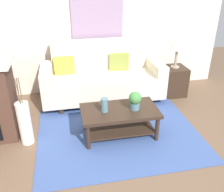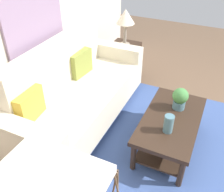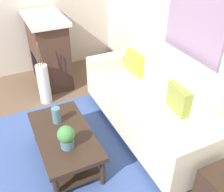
{
  "view_description": "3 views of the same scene",
  "coord_description": "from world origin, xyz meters",
  "px_view_note": "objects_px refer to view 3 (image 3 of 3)",
  "views": [
    {
      "loc": [
        -0.71,
        -2.52,
        2.2
      ],
      "look_at": [
        -0.03,
        0.83,
        0.47
      ],
      "focal_mm": 39.89,
      "sensor_mm": 36.0,
      "label": 1
    },
    {
      "loc": [
        -2.2,
        0.16,
        2.23
      ],
      "look_at": [
        -0.08,
        1.15,
        0.58
      ],
      "focal_mm": 40.41,
      "sensor_mm": 36.0,
      "label": 2
    },
    {
      "loc": [
        2.2,
        0.01,
        2.41
      ],
      "look_at": [
        -0.13,
        1.12,
        0.65
      ],
      "focal_mm": 42.09,
      "sensor_mm": 36.0,
      "label": 3
    }
  ],
  "objects_px": {
    "throw_pillow_mustard": "(136,63)",
    "fireplace": "(49,50)",
    "throw_pillow_olive": "(179,99)",
    "floor_vase": "(44,84)",
    "couch": "(152,104)",
    "framed_painting": "(195,19)",
    "potted_plant_tabletop": "(66,137)",
    "tabletop_vase": "(56,115)",
    "coffee_table": "(65,141)"
  },
  "relations": [
    {
      "from": "fireplace",
      "to": "floor_vase",
      "type": "distance_m",
      "value": 0.69
    },
    {
      "from": "throw_pillow_olive",
      "to": "tabletop_vase",
      "type": "distance_m",
      "value": 1.43
    },
    {
      "from": "couch",
      "to": "tabletop_vase",
      "type": "xyz_separation_m",
      "value": [
        -0.17,
        -1.2,
        0.1
      ]
    },
    {
      "from": "couch",
      "to": "fireplace",
      "type": "bearing_deg",
      "value": -155.22
    },
    {
      "from": "framed_painting",
      "to": "floor_vase",
      "type": "bearing_deg",
      "value": -128.85
    },
    {
      "from": "tabletop_vase",
      "to": "floor_vase",
      "type": "bearing_deg",
      "value": 175.45
    },
    {
      "from": "couch",
      "to": "potted_plant_tabletop",
      "type": "height_order",
      "value": "couch"
    },
    {
      "from": "throw_pillow_mustard",
      "to": "framed_painting",
      "type": "distance_m",
      "value": 1.09
    },
    {
      "from": "tabletop_vase",
      "to": "floor_vase",
      "type": "distance_m",
      "value": 1.13
    },
    {
      "from": "floor_vase",
      "to": "potted_plant_tabletop",
      "type": "bearing_deg",
      "value": -3.74
    },
    {
      "from": "framed_painting",
      "to": "potted_plant_tabletop",
      "type": "bearing_deg",
      "value": -81.06
    },
    {
      "from": "tabletop_vase",
      "to": "framed_painting",
      "type": "height_order",
      "value": "framed_painting"
    },
    {
      "from": "throw_pillow_olive",
      "to": "potted_plant_tabletop",
      "type": "relative_size",
      "value": 1.37
    },
    {
      "from": "potted_plant_tabletop",
      "to": "fireplace",
      "type": "bearing_deg",
      "value": 170.44
    },
    {
      "from": "coffee_table",
      "to": "framed_painting",
      "type": "relative_size",
      "value": 1.15
    },
    {
      "from": "coffee_table",
      "to": "potted_plant_tabletop",
      "type": "relative_size",
      "value": 4.2
    },
    {
      "from": "throw_pillow_mustard",
      "to": "throw_pillow_olive",
      "type": "height_order",
      "value": "same"
    },
    {
      "from": "tabletop_vase",
      "to": "potted_plant_tabletop",
      "type": "distance_m",
      "value": 0.44
    },
    {
      "from": "tabletop_vase",
      "to": "fireplace",
      "type": "height_order",
      "value": "fireplace"
    },
    {
      "from": "fireplace",
      "to": "potted_plant_tabletop",
      "type": "bearing_deg",
      "value": -9.56
    },
    {
      "from": "potted_plant_tabletop",
      "to": "throw_pillow_olive",
      "type": "bearing_deg",
      "value": 86.97
    },
    {
      "from": "potted_plant_tabletop",
      "to": "framed_painting",
      "type": "xyz_separation_m",
      "value": [
        -0.26,
        1.68,
        0.89
      ]
    },
    {
      "from": "throw_pillow_mustard",
      "to": "fireplace",
      "type": "bearing_deg",
      "value": -140.33
    },
    {
      "from": "potted_plant_tabletop",
      "to": "floor_vase",
      "type": "xyz_separation_m",
      "value": [
        -1.54,
        0.1,
        -0.25
      ]
    },
    {
      "from": "tabletop_vase",
      "to": "floor_vase",
      "type": "height_order",
      "value": "floor_vase"
    },
    {
      "from": "tabletop_vase",
      "to": "floor_vase",
      "type": "xyz_separation_m",
      "value": [
        -1.1,
        0.09,
        -0.21
      ]
    },
    {
      "from": "throw_pillow_mustard",
      "to": "floor_vase",
      "type": "height_order",
      "value": "throw_pillow_mustard"
    },
    {
      "from": "coffee_table",
      "to": "potted_plant_tabletop",
      "type": "distance_m",
      "value": 0.34
    },
    {
      "from": "couch",
      "to": "framed_painting",
      "type": "bearing_deg",
      "value": 90.0
    },
    {
      "from": "throw_pillow_mustard",
      "to": "couch",
      "type": "bearing_deg",
      "value": -10.65
    },
    {
      "from": "throw_pillow_olive",
      "to": "floor_vase",
      "type": "distance_m",
      "value": 2.06
    },
    {
      "from": "couch",
      "to": "framed_painting",
      "type": "relative_size",
      "value": 2.27
    },
    {
      "from": "throw_pillow_mustard",
      "to": "tabletop_vase",
      "type": "relative_size",
      "value": 1.8
    },
    {
      "from": "throw_pillow_mustard",
      "to": "potted_plant_tabletop",
      "type": "relative_size",
      "value": 1.37
    },
    {
      "from": "throw_pillow_mustard",
      "to": "throw_pillow_olive",
      "type": "relative_size",
      "value": 1.0
    },
    {
      "from": "tabletop_vase",
      "to": "potted_plant_tabletop",
      "type": "height_order",
      "value": "potted_plant_tabletop"
    },
    {
      "from": "tabletop_vase",
      "to": "potted_plant_tabletop",
      "type": "bearing_deg",
      "value": -1.69
    },
    {
      "from": "couch",
      "to": "tabletop_vase",
      "type": "relative_size",
      "value": 10.82
    },
    {
      "from": "tabletop_vase",
      "to": "floor_vase",
      "type": "relative_size",
      "value": 0.32
    },
    {
      "from": "floor_vase",
      "to": "framed_painting",
      "type": "bearing_deg",
      "value": 51.15
    },
    {
      "from": "throw_pillow_olive",
      "to": "couch",
      "type": "bearing_deg",
      "value": -159.38
    },
    {
      "from": "coffee_table",
      "to": "framed_painting",
      "type": "height_order",
      "value": "framed_painting"
    },
    {
      "from": "throw_pillow_mustard",
      "to": "tabletop_vase",
      "type": "height_order",
      "value": "throw_pillow_mustard"
    },
    {
      "from": "throw_pillow_olive",
      "to": "floor_vase",
      "type": "relative_size",
      "value": 0.57
    },
    {
      "from": "couch",
      "to": "throw_pillow_mustard",
      "type": "relative_size",
      "value": 6.01
    },
    {
      "from": "throw_pillow_olive",
      "to": "floor_vase",
      "type": "bearing_deg",
      "value": -142.38
    },
    {
      "from": "couch",
      "to": "floor_vase",
      "type": "distance_m",
      "value": 1.7
    },
    {
      "from": "floor_vase",
      "to": "framed_painting",
      "type": "xyz_separation_m",
      "value": [
        1.27,
        1.58,
        1.15
      ]
    },
    {
      "from": "throw_pillow_olive",
      "to": "framed_painting",
      "type": "height_order",
      "value": "framed_painting"
    },
    {
      "from": "potted_plant_tabletop",
      "to": "fireplace",
      "type": "relative_size",
      "value": 0.23
    }
  ]
}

